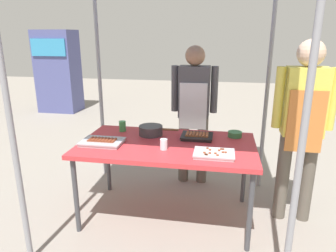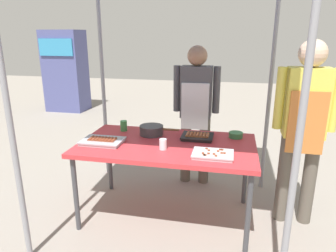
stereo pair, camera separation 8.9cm
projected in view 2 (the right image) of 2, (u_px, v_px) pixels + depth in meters
ground_plane at (167, 215)px, 3.02m from camera, size 18.00×18.00×0.00m
stall_table at (167, 149)px, 2.82m from camera, size 1.60×0.90×0.75m
tray_grilled_sausages at (197, 136)px, 2.92m from camera, size 0.30×0.25×0.05m
tray_meat_skewers at (213, 154)px, 2.50m from camera, size 0.33×0.23×0.04m
tray_pork_links at (102, 141)px, 2.80m from camera, size 0.38×0.26×0.05m
cooking_wok at (152, 130)px, 3.03m from camera, size 0.39×0.23×0.09m
condiment_bowl at (236, 135)px, 2.95m from camera, size 0.13×0.13×0.05m
drink_cup_near_edge at (163, 144)px, 2.64m from camera, size 0.06×0.06×0.09m
drink_cup_by_wok at (124, 126)px, 3.15m from camera, size 0.07×0.07×0.11m
vendor_woman at (196, 105)px, 3.44m from camera, size 0.52×0.23×1.60m
customer_nearby at (304, 120)px, 2.65m from camera, size 0.52×0.23×1.67m
neighbor_stall_left at (66, 71)px, 6.96m from camera, size 0.86×0.62×1.80m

